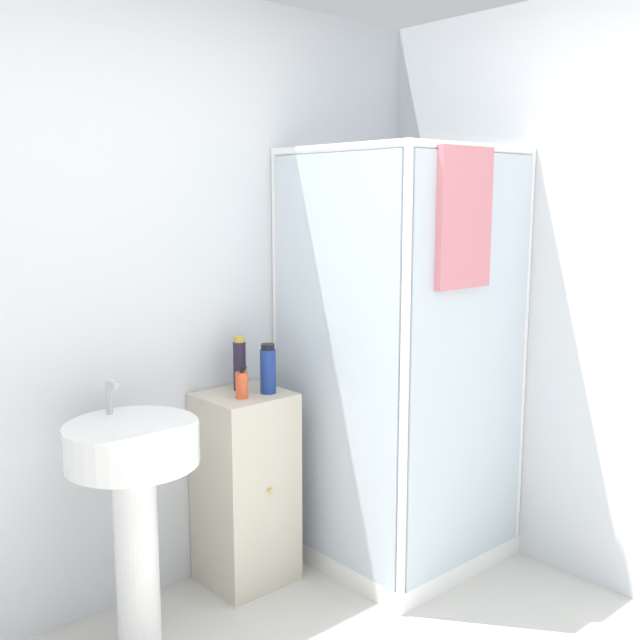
# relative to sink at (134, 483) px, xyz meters

# --- Properties ---
(wall_back) EXTENTS (6.40, 0.06, 2.50)m
(wall_back) POSITION_rel_sink_xyz_m (0.04, 0.34, 0.61)
(wall_back) COLOR silver
(wall_back) RESTS_ON ground_plane
(shower_enclosure) EXTENTS (0.83, 0.86, 1.88)m
(shower_enclosure) POSITION_rel_sink_xyz_m (1.23, -0.18, -0.12)
(shower_enclosure) COLOR white
(shower_enclosure) RESTS_ON ground_plane
(vanity_cabinet) EXTENTS (0.36, 0.36, 0.84)m
(vanity_cabinet) POSITION_rel_sink_xyz_m (0.59, 0.14, -0.22)
(vanity_cabinet) COLOR beige
(vanity_cabinet) RESTS_ON ground_plane
(sink) EXTENTS (0.48, 0.48, 1.00)m
(sink) POSITION_rel_sink_xyz_m (0.00, 0.00, 0.00)
(sink) COLOR white
(sink) RESTS_ON ground_plane
(soap_dispenser) EXTENTS (0.05, 0.05, 0.14)m
(soap_dispenser) POSITION_rel_sink_xyz_m (0.55, 0.09, 0.26)
(soap_dispenser) COLOR #E5562D
(soap_dispenser) RESTS_ON vanity_cabinet
(shampoo_bottle_tall_black) EXTENTS (0.05, 0.05, 0.23)m
(shampoo_bottle_tall_black) POSITION_rel_sink_xyz_m (0.62, 0.20, 0.32)
(shampoo_bottle_tall_black) COLOR #281E33
(shampoo_bottle_tall_black) RESTS_ON vanity_cabinet
(shampoo_bottle_blue) EXTENTS (0.07, 0.07, 0.21)m
(shampoo_bottle_blue) POSITION_rel_sink_xyz_m (0.68, 0.08, 0.31)
(shampoo_bottle_blue) COLOR navy
(shampoo_bottle_blue) RESTS_ON vanity_cabinet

